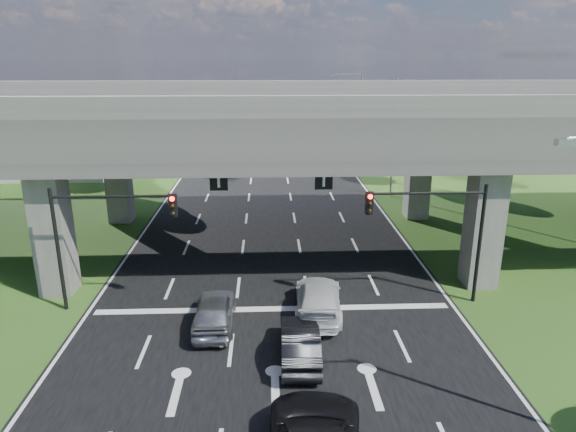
{
  "coord_description": "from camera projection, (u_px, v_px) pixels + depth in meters",
  "views": [
    {
      "loc": [
        -0.2,
        -18.77,
        11.72
      ],
      "look_at": [
        0.9,
        7.7,
        3.41
      ],
      "focal_mm": 32.0,
      "sensor_mm": 36.0,
      "label": 1
    }
  ],
  "objects": [
    {
      "name": "road",
      "position": [
        272.0,
        258.0,
        30.94
      ],
      "size": [
        18.0,
        120.0,
        0.03
      ],
      "primitive_type": "cube",
      "color": "black",
      "rests_on": "ground"
    },
    {
      "name": "ground",
      "position": [
        274.0,
        349.0,
        21.42
      ],
      "size": [
        160.0,
        160.0,
        0.0
      ],
      "primitive_type": "plane",
      "color": "#274215",
      "rests_on": "ground"
    },
    {
      "name": "warehouse",
      "position": [
        18.0,
        153.0,
        53.15
      ],
      "size": [
        20.0,
        10.0,
        4.0
      ],
      "primitive_type": "cube",
      "color": "#9E9E99",
      "rests_on": "ground"
    },
    {
      "name": "tree_left_mid",
      "position": [
        101.0,
        133.0,
        51.91
      ],
      "size": [
        3.91,
        3.9,
        6.76
      ],
      "color": "black",
      "rests_on": "ground"
    },
    {
      "name": "car_dark",
      "position": [
        300.0,
        343.0,
        20.5
      ],
      "size": [
        1.62,
        4.37,
        1.43
      ],
      "primitive_type": "imported",
      "rotation": [
        0.0,
        0.0,
        3.11
      ],
      "color": "black",
      "rests_on": "road"
    },
    {
      "name": "tree_left_far",
      "position": [
        156.0,
        115.0,
        59.4
      ],
      "size": [
        4.8,
        4.8,
        8.32
      ],
      "color": "black",
      "rests_on": "ground"
    },
    {
      "name": "streetlight_beyond",
      "position": [
        357.0,
        109.0,
        58.2
      ],
      "size": [
        3.38,
        0.25,
        10.0
      ],
      "color": "gray",
      "rests_on": "ground"
    },
    {
      "name": "streetlight_far",
      "position": [
        389.0,
        129.0,
        42.94
      ],
      "size": [
        3.38,
        0.25,
        10.0
      ],
      "color": "gray",
      "rests_on": "ground"
    },
    {
      "name": "overpass",
      "position": [
        270.0,
        122.0,
        30.48
      ],
      "size": [
        80.0,
        15.0,
        10.0
      ],
      "color": "#353331",
      "rests_on": "ground"
    },
    {
      "name": "tree_right_near",
      "position": [
        410.0,
        137.0,
        47.28
      ],
      "size": [
        4.2,
        4.2,
        7.28
      ],
      "color": "black",
      "rests_on": "ground"
    },
    {
      "name": "signal_left",
      "position": [
        102.0,
        227.0,
        23.61
      ],
      "size": [
        5.76,
        0.54,
        6.0
      ],
      "color": "black",
      "rests_on": "ground"
    },
    {
      "name": "tree_left_near",
      "position": [
        107.0,
        139.0,
        44.21
      ],
      "size": [
        4.5,
        4.5,
        7.8
      ],
      "color": "black",
      "rests_on": "ground"
    },
    {
      "name": "tree_right_far",
      "position": [
        367.0,
        115.0,
        62.4
      ],
      "size": [
        4.5,
        4.5,
        7.8
      ],
      "color": "black",
      "rests_on": "ground"
    },
    {
      "name": "car_silver",
      "position": [
        214.0,
        311.0,
        22.94
      ],
      "size": [
        1.84,
        4.49,
        1.52
      ],
      "primitive_type": "imported",
      "rotation": [
        0.0,
        0.0,
        3.15
      ],
      "color": "#96999D",
      "rests_on": "road"
    },
    {
      "name": "signal_right",
      "position": [
        437.0,
        222.0,
        24.23
      ],
      "size": [
        5.76,
        0.54,
        6.0
      ],
      "color": "black",
      "rests_on": "ground"
    },
    {
      "name": "tree_right_mid",
      "position": [
        418.0,
        129.0,
        55.12
      ],
      "size": [
        3.91,
        3.9,
        6.76
      ],
      "color": "black",
      "rests_on": "ground"
    },
    {
      "name": "car_white",
      "position": [
        318.0,
        299.0,
        24.12
      ],
      "size": [
        2.56,
        5.4,
        1.52
      ],
      "primitive_type": "imported",
      "rotation": [
        0.0,
        0.0,
        3.06
      ],
      "color": "silver",
      "rests_on": "road"
    }
  ]
}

